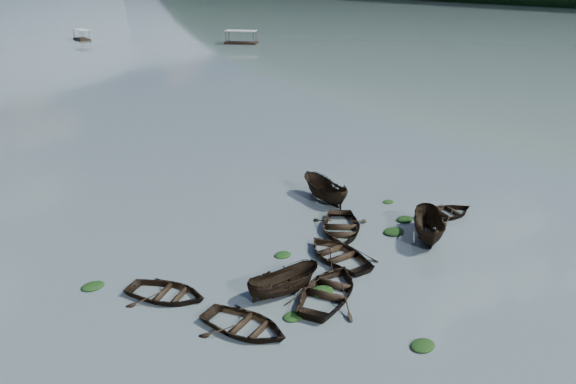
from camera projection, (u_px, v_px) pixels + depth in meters
ground_plane at (441, 311)px, 25.69m from camera, size 2400.00×2400.00×0.00m
rowboat_0 at (245, 330)px, 24.35m from camera, size 4.38×4.97×0.86m
rowboat_1 at (329, 296)px, 26.85m from camera, size 5.89×5.39×1.00m
rowboat_2 at (283, 293)px, 27.11m from camera, size 3.96×1.79×1.49m
rowboat_3 at (338, 259)px, 30.35m from camera, size 3.38×4.62×0.93m
rowboat_4 at (446, 216)px, 35.62m from camera, size 4.40×3.48×0.82m
rowboat_5 at (428, 238)px, 32.61m from camera, size 4.36×4.45×1.75m
rowboat_6 at (167, 297)px, 26.78m from camera, size 4.69×4.94×0.83m
rowboat_7 at (341, 232)px, 33.42m from camera, size 5.64×5.85×0.99m
rowboat_8 at (324, 200)px, 37.99m from camera, size 1.99×4.50×1.69m
weed_clump_0 at (322, 293)px, 27.15m from camera, size 1.21×0.99×0.26m
weed_clump_1 at (293, 317)px, 25.22m from camera, size 0.99×0.79×0.22m
weed_clump_2 at (423, 347)px, 23.26m from camera, size 1.13×0.90×0.24m
weed_clump_3 at (388, 202)px, 37.67m from camera, size 0.77×0.65×0.17m
weed_clump_4 at (394, 233)px, 33.31m from camera, size 1.33×1.05×0.27m
weed_clump_5 at (93, 287)px, 27.61m from camera, size 1.13×0.92×0.24m
weed_clump_6 at (283, 256)px, 30.66m from camera, size 0.97×0.81×0.20m
weed_clump_7 at (405, 220)px, 34.97m from camera, size 1.16×0.93×0.25m
pontoon_centre at (82, 40)px, 123.84m from camera, size 2.51×5.77×2.19m
pontoon_right at (241, 44)px, 117.40m from camera, size 6.70×6.88×2.60m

